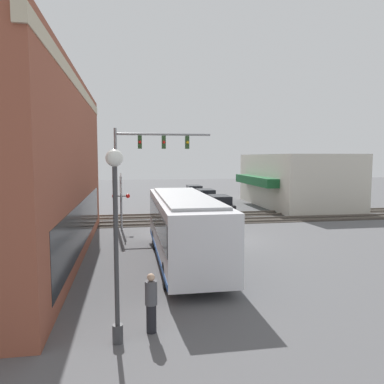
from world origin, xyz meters
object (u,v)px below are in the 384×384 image
at_px(parked_car_white, 205,197).
at_px(parked_car_grey, 194,191).
at_px(city_bus, 184,226).
at_px(crossing_signal, 121,196).
at_px(pedestrian_by_lamp, 151,303).
at_px(streetlamp, 116,230).
at_px(parked_car_black, 219,204).
at_px(pedestrian_near_bus, 218,236).

height_order(parked_car_white, parked_car_grey, parked_car_white).
height_order(city_bus, crossing_signal, crossing_signal).
bearing_deg(pedestrian_by_lamp, streetlamp, 116.66).
relative_size(parked_car_black, parked_car_white, 1.03).
xyz_separation_m(parked_car_white, pedestrian_near_bus, (-20.09, 3.49, 0.21)).
relative_size(parked_car_black, parked_car_grey, 0.98).
bearing_deg(parked_car_white, city_bus, 165.90).
xyz_separation_m(pedestrian_by_lamp, pedestrian_near_bus, (8.07, -3.83, 0.06)).
xyz_separation_m(parked_car_black, parked_car_grey, (13.15, 0.00, -0.03)).
distance_m(crossing_signal, parked_car_black, 11.01).
relative_size(crossing_signal, parked_car_white, 0.84).
distance_m(streetlamp, parked_car_grey, 36.62).
xyz_separation_m(streetlamp, pedestrian_near_bus, (8.53, -4.74, -2.12)).
xyz_separation_m(parked_car_black, pedestrian_near_bus, (-13.92, 3.49, 0.21)).
relative_size(pedestrian_by_lamp, pedestrian_near_bus, 0.95).
relative_size(parked_car_black, pedestrian_by_lamp, 2.79).
xyz_separation_m(parked_car_white, parked_car_grey, (6.99, 0.00, -0.04)).
bearing_deg(parked_car_white, pedestrian_by_lamp, 165.44).
distance_m(parked_car_black, parked_car_white, 6.17).
bearing_deg(pedestrian_by_lamp, parked_car_grey, -11.76).
relative_size(crossing_signal, pedestrian_by_lamp, 2.25).
bearing_deg(parked_car_black, crossing_signal, 129.41).
distance_m(city_bus, pedestrian_near_bus, 2.51).
relative_size(streetlamp, parked_car_white, 1.12).
height_order(streetlamp, parked_car_white, streetlamp).
bearing_deg(city_bus, streetlamp, 158.34).
bearing_deg(pedestrian_by_lamp, parked_car_black, -18.40).
bearing_deg(crossing_signal, parked_car_white, -32.75).
relative_size(parked_car_grey, pedestrian_near_bus, 2.68).
distance_m(parked_car_white, pedestrian_near_bus, 20.39).
distance_m(parked_car_black, pedestrian_by_lamp, 23.18).
bearing_deg(crossing_signal, city_bus, -160.29).
distance_m(crossing_signal, pedestrian_near_bus, 8.68).
height_order(crossing_signal, streetlamp, streetlamp).
bearing_deg(streetlamp, city_bus, -21.66).
bearing_deg(parked_car_grey, parked_car_black, 180.00).
relative_size(streetlamp, pedestrian_near_bus, 2.85).
height_order(city_bus, parked_car_grey, city_bus).
xyz_separation_m(parked_car_grey, pedestrian_by_lamp, (-35.15, 7.32, 0.19)).
bearing_deg(parked_car_white, streetlamp, 163.96).
bearing_deg(parked_car_white, parked_car_black, 180.00).
distance_m(crossing_signal, parked_car_white, 15.64).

